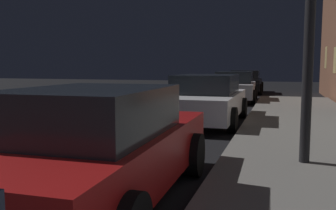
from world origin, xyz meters
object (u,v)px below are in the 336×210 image
car_red (99,146)px  car_silver (235,87)px  car_white (206,99)px  car_black (246,82)px

car_red → car_silver: size_ratio=1.00×
car_red → car_white: 6.57m
car_silver → car_black: same height
car_red → car_black: 19.20m
car_silver → car_black: 5.70m
car_red → car_silver: (-0.00, 13.50, 0.00)m
car_white → car_silver: same height
car_red → car_white: bearing=90.0°
car_red → car_silver: same height
car_red → car_black: size_ratio=0.94×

